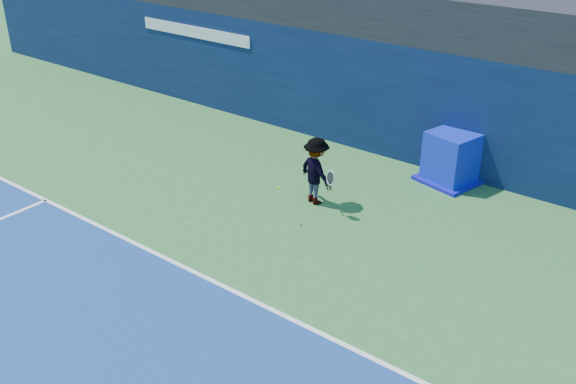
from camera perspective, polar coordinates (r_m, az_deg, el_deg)
name	(u,v)px	position (r m, az deg, el deg)	size (l,w,h in m)	color
ground	(64,362)	(10.84, -19.29, -14.10)	(80.00, 80.00, 0.00)	#306B32
baseline	(201,275)	(12.25, -7.74, -7.35)	(24.00, 0.10, 0.01)	white
stadium_band	(427,10)	(17.44, 12.27, 15.50)	(36.00, 3.00, 1.20)	black
back_wall_assembly	(402,99)	(17.10, 10.06, 8.18)	(36.00, 1.03, 3.00)	#0A193B
equipment_cart	(452,159)	(15.98, 14.33, 2.84)	(1.57, 1.57, 1.25)	#0D1CBE
tennis_player	(316,171)	(14.39, 2.52, 1.88)	(1.30, 0.86, 1.57)	silver
tennis_ball	(279,188)	(13.53, -0.81, 0.39)	(0.06, 0.06, 0.06)	#BCD918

